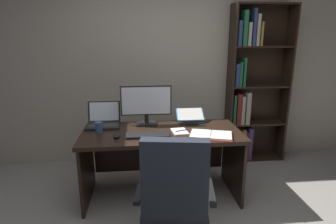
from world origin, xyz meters
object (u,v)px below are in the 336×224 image
(open_binder, at_px, (211,135))
(pen, at_px, (182,130))
(office_chair, at_px, (175,206))
(reading_stand_with_book, at_px, (190,116))
(monitor, at_px, (146,105))
(notepad, at_px, (180,131))
(laptop, at_px, (104,121))
(keyboard, at_px, (148,135))
(desk, at_px, (161,147))
(computer_mouse, at_px, (117,136))
(coffee_mug, at_px, (99,127))
(bookshelf, at_px, (251,91))

(open_binder, distance_m, pen, 0.31)
(office_chair, bearing_deg, reading_stand_with_book, 82.94)
(monitor, height_order, reading_stand_with_book, monitor)
(notepad, bearing_deg, laptop, 160.20)
(keyboard, distance_m, open_binder, 0.62)
(desk, relative_size, monitor, 2.95)
(open_binder, relative_size, notepad, 2.25)
(computer_mouse, height_order, coffee_mug, coffee_mug)
(bookshelf, height_order, coffee_mug, bookshelf)
(computer_mouse, distance_m, reading_stand_with_book, 0.92)
(desk, bearing_deg, laptop, 164.09)
(open_binder, distance_m, coffee_mug, 1.14)
(open_binder, bearing_deg, coffee_mug, -174.52)
(notepad, bearing_deg, monitor, 139.49)
(desk, distance_m, monitor, 0.49)
(open_binder, bearing_deg, office_chair, -106.54)
(laptop, relative_size, notepad, 1.69)
(laptop, relative_size, open_binder, 0.75)
(computer_mouse, bearing_deg, keyboard, 0.00)
(laptop, bearing_deg, reading_stand_with_book, 2.30)
(laptop, relative_size, coffee_mug, 3.27)
(bookshelf, bearing_deg, coffee_mug, -156.93)
(bookshelf, relative_size, coffee_mug, 19.32)
(office_chair, xyz_separation_m, monitor, (-0.18, 1.11, 0.54))
(desk, xyz_separation_m, reading_stand_with_book, (0.35, 0.22, 0.27))
(reading_stand_with_book, bearing_deg, coffee_mug, -165.25)
(bookshelf, bearing_deg, laptop, -162.60)
(office_chair, xyz_separation_m, laptop, (-0.65, 1.11, 0.37))
(computer_mouse, bearing_deg, reading_stand_with_book, 28.68)
(keyboard, bearing_deg, desk, 56.33)
(bookshelf, relative_size, pen, 15.01)
(desk, bearing_deg, notepad, -31.47)
(bookshelf, xyz_separation_m, computer_mouse, (-1.73, -1.00, -0.22))
(open_binder, bearing_deg, pen, 166.16)
(desk, bearing_deg, reading_stand_with_book, 31.38)
(keyboard, height_order, pen, keyboard)
(coffee_mug, bearing_deg, open_binder, -11.53)
(office_chair, relative_size, pen, 7.27)
(desk, height_order, pen, pen)
(office_chair, bearing_deg, computer_mouse, 132.46)
(reading_stand_with_book, bearing_deg, laptop, -177.70)
(office_chair, bearing_deg, keyboard, 112.72)
(bookshelf, relative_size, office_chair, 2.07)
(office_chair, relative_size, monitor, 1.83)
(bookshelf, xyz_separation_m, notepad, (-1.10, -0.89, -0.23))
(reading_stand_with_book, relative_size, pen, 2.25)
(bookshelf, distance_m, notepad, 1.43)
(office_chair, distance_m, monitor, 1.25)
(bookshelf, xyz_separation_m, office_chair, (-1.25, -1.71, -0.55))
(pen, bearing_deg, laptop, 160.64)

